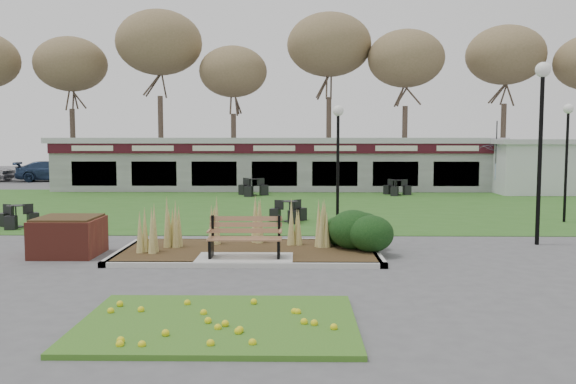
{
  "coord_description": "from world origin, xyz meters",
  "views": [
    {
      "loc": [
        1.2,
        -13.66,
        2.84
      ],
      "look_at": [
        0.97,
        2.0,
        1.47
      ],
      "focal_mm": 38.0,
      "sensor_mm": 36.0,
      "label": 1
    }
  ],
  "objects_px": {
    "bistro_set_b": "(252,190)",
    "car_black": "(103,171)",
    "park_bench": "(245,237)",
    "patio_umbrella": "(496,161)",
    "car_blue": "(52,171)",
    "bistro_set_a": "(16,220)",
    "service_hut": "(535,166)",
    "brick_planter": "(68,236)",
    "food_pavilion": "(275,164)",
    "lamp_post_far_right": "(567,136)",
    "lamp_post_near_right": "(541,112)",
    "lamp_post_mid_right": "(338,141)",
    "bistro_set_c": "(290,215)",
    "bistro_set_d": "(397,190)"
  },
  "relations": [
    {
      "from": "service_hut",
      "to": "lamp_post_near_right",
      "type": "distance_m",
      "value": 16.53
    },
    {
      "from": "park_bench",
      "to": "bistro_set_c",
      "type": "xyz_separation_m",
      "value": [
        0.95,
        6.74,
        -0.33
      ]
    },
    {
      "from": "park_bench",
      "to": "car_blue",
      "type": "bearing_deg",
      "value": 119.75
    },
    {
      "from": "brick_planter",
      "to": "patio_umbrella",
      "type": "xyz_separation_m",
      "value": [
        15.9,
        17.0,
        1.21
      ]
    },
    {
      "from": "food_pavilion",
      "to": "lamp_post_near_right",
      "type": "bearing_deg",
      "value": -66.06
    },
    {
      "from": "brick_planter",
      "to": "bistro_set_a",
      "type": "bearing_deg",
      "value": 126.81
    },
    {
      "from": "brick_planter",
      "to": "lamp_post_mid_right",
      "type": "bearing_deg",
      "value": 25.64
    },
    {
      "from": "bistro_set_b",
      "to": "car_blue",
      "type": "xyz_separation_m",
      "value": [
        -14.24,
        10.4,
        0.37
      ]
    },
    {
      "from": "car_black",
      "to": "bistro_set_d",
      "type": "bearing_deg",
      "value": -98.21
    },
    {
      "from": "service_hut",
      "to": "lamp_post_mid_right",
      "type": "xyz_separation_m",
      "value": [
        -11.1,
        -13.74,
        1.33
      ]
    },
    {
      "from": "brick_planter",
      "to": "bistro_set_b",
      "type": "xyz_separation_m",
      "value": [
        3.35,
        15.6,
        -0.18
      ]
    },
    {
      "from": "lamp_post_mid_right",
      "to": "bistro_set_b",
      "type": "bearing_deg",
      "value": 105.6
    },
    {
      "from": "park_bench",
      "to": "brick_planter",
      "type": "xyz_separation_m",
      "value": [
        -4.4,
        0.75,
        -0.11
      ]
    },
    {
      "from": "lamp_post_mid_right",
      "to": "bistro_set_c",
      "type": "xyz_separation_m",
      "value": [
        -1.45,
        2.73,
        -2.53
      ]
    },
    {
      "from": "food_pavilion",
      "to": "bistro_set_c",
      "type": "bearing_deg",
      "value": -85.82
    },
    {
      "from": "bistro_set_a",
      "to": "bistro_set_b",
      "type": "distance_m",
      "value": 12.95
    },
    {
      "from": "park_bench",
      "to": "patio_umbrella",
      "type": "relative_size",
      "value": 0.64
    },
    {
      "from": "patio_umbrella",
      "to": "brick_planter",
      "type": "bearing_deg",
      "value": -133.08
    },
    {
      "from": "brick_planter",
      "to": "lamp_post_far_right",
      "type": "height_order",
      "value": "lamp_post_far_right"
    },
    {
      "from": "car_black",
      "to": "car_blue",
      "type": "distance_m",
      "value": 4.92
    },
    {
      "from": "lamp_post_far_right",
      "to": "bistro_set_d",
      "type": "xyz_separation_m",
      "value": [
        -4.09,
        9.93,
        -2.65
      ]
    },
    {
      "from": "bistro_set_d",
      "to": "park_bench",
      "type": "bearing_deg",
      "value": -110.38
    },
    {
      "from": "park_bench",
      "to": "service_hut",
      "type": "xyz_separation_m",
      "value": [
        13.5,
        17.75,
        0.86
      ]
    },
    {
      "from": "bistro_set_d",
      "to": "patio_umbrella",
      "type": "bearing_deg",
      "value": 10.74
    },
    {
      "from": "brick_planter",
      "to": "car_blue",
      "type": "relative_size",
      "value": 0.32
    },
    {
      "from": "car_blue",
      "to": "lamp_post_mid_right",
      "type": "bearing_deg",
      "value": -155.65
    },
    {
      "from": "brick_planter",
      "to": "bistro_set_a",
      "type": "relative_size",
      "value": 1.14
    },
    {
      "from": "car_black",
      "to": "car_blue",
      "type": "height_order",
      "value": "car_black"
    },
    {
      "from": "bistro_set_b",
      "to": "car_blue",
      "type": "height_order",
      "value": "car_blue"
    },
    {
      "from": "bistro_set_b",
      "to": "car_black",
      "type": "xyz_separation_m",
      "value": [
        -10.02,
        7.9,
        0.53
      ]
    },
    {
      "from": "bistro_set_a",
      "to": "bistro_set_c",
      "type": "xyz_separation_m",
      "value": [
        8.75,
        1.44,
        0.0
      ]
    },
    {
      "from": "park_bench",
      "to": "lamp_post_near_right",
      "type": "relative_size",
      "value": 0.35
    },
    {
      "from": "food_pavilion",
      "to": "lamp_post_far_right",
      "type": "distance_m",
      "value": 16.58
    },
    {
      "from": "food_pavilion",
      "to": "lamp_post_far_right",
      "type": "height_order",
      "value": "lamp_post_far_right"
    },
    {
      "from": "food_pavilion",
      "to": "lamp_post_far_right",
      "type": "bearing_deg",
      "value": -51.34
    },
    {
      "from": "brick_planter",
      "to": "service_hut",
      "type": "relative_size",
      "value": 0.34
    },
    {
      "from": "food_pavilion",
      "to": "bistro_set_c",
      "type": "distance_m",
      "value": 13.07
    },
    {
      "from": "brick_planter",
      "to": "car_black",
      "type": "relative_size",
      "value": 0.3
    },
    {
      "from": "car_blue",
      "to": "bistro_set_b",
      "type": "bearing_deg",
      "value": -139.66
    },
    {
      "from": "brick_planter",
      "to": "bistro_set_d",
      "type": "xyz_separation_m",
      "value": [
        10.62,
        16.0,
        -0.2
      ]
    },
    {
      "from": "lamp_post_far_right",
      "to": "bistro_set_c",
      "type": "relative_size",
      "value": 3.09
    },
    {
      "from": "bistro_set_b",
      "to": "car_black",
      "type": "relative_size",
      "value": 0.31
    },
    {
      "from": "park_bench",
      "to": "bistro_set_a",
      "type": "xyz_separation_m",
      "value": [
        -7.81,
        5.3,
        -0.33
      ]
    },
    {
      "from": "park_bench",
      "to": "lamp_post_mid_right",
      "type": "bearing_deg",
      "value": 59.14
    },
    {
      "from": "lamp_post_near_right",
      "to": "bistro_set_a",
      "type": "relative_size",
      "value": 3.69
    },
    {
      "from": "bistro_set_a",
      "to": "bistro_set_b",
      "type": "bearing_deg",
      "value": 58.54
    },
    {
      "from": "service_hut",
      "to": "car_blue",
      "type": "relative_size",
      "value": 0.95
    },
    {
      "from": "food_pavilion",
      "to": "bistro_set_a",
      "type": "bearing_deg",
      "value": -118.44
    },
    {
      "from": "brick_planter",
      "to": "park_bench",
      "type": "bearing_deg",
      "value": -9.69
    },
    {
      "from": "lamp_post_near_right",
      "to": "bistro_set_b",
      "type": "xyz_separation_m",
      "value": [
        -8.72,
        13.92,
        -3.24
      ]
    }
  ]
}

